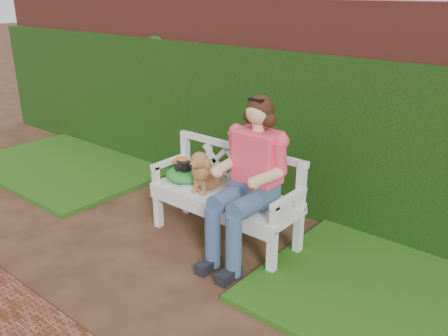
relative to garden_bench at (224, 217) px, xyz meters
The scene contains 12 objects.
ground 0.87m from the garden_bench, 127.07° to the right, with size 60.00×60.00×0.00m, color #341E13.
brick_wall 1.59m from the garden_bench, 112.16° to the left, with size 10.00×0.30×2.20m, color brown.
ivy_hedge 1.29m from the garden_bench, 116.36° to the left, with size 10.00×0.18×1.70m, color #275A14.
grass_left 2.92m from the garden_bench, behind, with size 2.60×2.00×0.05m, color #1C400F.
grass_right 1.92m from the garden_bench, ahead, with size 2.60×2.00×0.05m, color #1C400F.
garden_bench is the anchor object (origin of this frame).
seated_woman 0.62m from the garden_bench, ahead, with size 0.63×0.84×1.49m, color #DD5266, non-canonical shape.
dog 0.49m from the garden_bench, behind, with size 0.28×0.37×0.41m, color brown, non-canonical shape.
tennis_racket 0.46m from the garden_bench, behind, with size 0.55×0.23×0.03m, color silver, non-canonical shape.
green_bag 0.61m from the garden_bench, behind, with size 0.41×0.32×0.14m, color #228935, non-canonical shape.
camera_item 0.65m from the garden_bench, behind, with size 0.13×0.10×0.09m, color black.
baseball_glove 0.71m from the garden_bench, behind, with size 0.18×0.13×0.11m, color #CC6719.
Camera 1 is at (3.11, -2.47, 2.31)m, focal length 38.00 mm.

